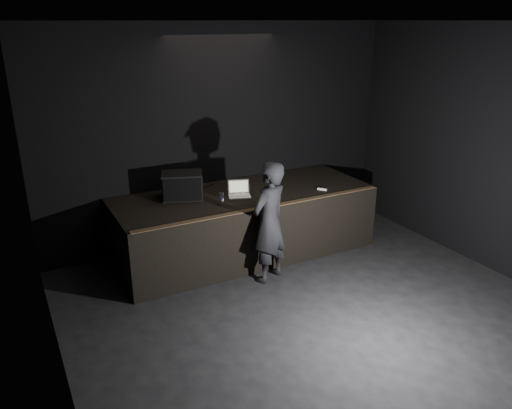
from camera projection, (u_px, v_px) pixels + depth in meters
The scene contains 11 objects.
ground at pixel (350, 342), 5.78m from camera, with size 7.00×7.00×0.00m, color black.
room_walls at pixel (363, 176), 5.08m from camera, with size 6.10×7.10×3.52m.
stage_riser at pixel (244, 223), 7.87m from camera, with size 4.00×1.50×1.00m, color black.
riser_lip at pixel (266, 207), 7.10m from camera, with size 3.92×0.10×0.01m, color brown.
stage_monitor at pixel (183, 186), 7.40m from camera, with size 0.70×0.61×0.39m.
cable at pixel (194, 191), 7.73m from camera, with size 0.02×0.02×0.90m, color black.
laptop at pixel (239, 192), 7.57m from camera, with size 0.40×0.38×0.22m.
beer_can at pixel (221, 198), 7.21m from camera, with size 0.07×0.07×0.17m.
plastic_cup at pixel (225, 192), 7.60m from camera, with size 0.08×0.08×0.10m, color white.
wii_remote at pixel (322, 189), 7.82m from camera, with size 0.03×0.15×0.03m, color white.
person at pixel (269, 222), 6.91m from camera, with size 0.64×0.42×1.74m, color black.
Camera 1 is at (-3.24, -3.78, 3.52)m, focal length 35.00 mm.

